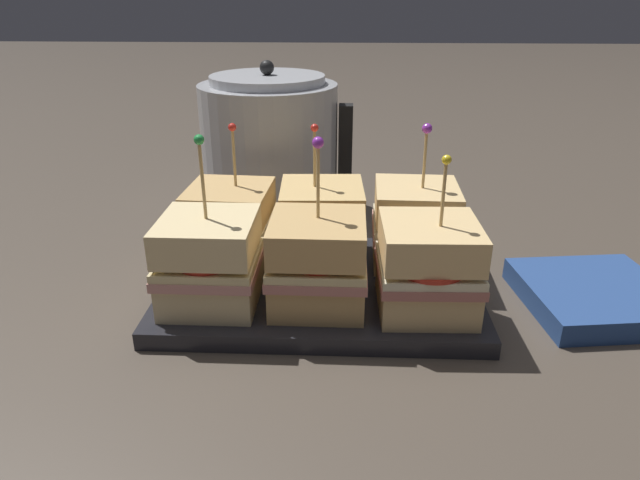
{
  "coord_description": "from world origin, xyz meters",
  "views": [
    {
      "loc": [
        0.02,
        -0.55,
        0.31
      ],
      "look_at": [
        0.0,
        0.0,
        0.07
      ],
      "focal_mm": 32.0,
      "sensor_mm": 36.0,
      "label": 1
    }
  ],
  "objects_px": {
    "kettle_steel": "(270,146)",
    "sandwich_front_left": "(210,262)",
    "serving_platter": "(320,287)",
    "napkin_stack": "(595,296)",
    "sandwich_back_right": "(415,224)",
    "sandwich_back_center": "(322,224)",
    "sandwich_front_center": "(316,262)",
    "sandwich_back_left": "(231,223)",
    "sandwich_front_right": "(428,267)"
  },
  "relations": [
    {
      "from": "sandwich_back_center",
      "to": "sandwich_front_center",
      "type": "bearing_deg",
      "value": -91.14
    },
    {
      "from": "sandwich_front_left",
      "to": "sandwich_front_center",
      "type": "distance_m",
      "value": 0.1
    },
    {
      "from": "sandwich_front_left",
      "to": "sandwich_front_right",
      "type": "xyz_separation_m",
      "value": [
        0.21,
        -0.0,
        -0.0
      ]
    },
    {
      "from": "sandwich_front_right",
      "to": "sandwich_front_left",
      "type": "bearing_deg",
      "value": 179.1
    },
    {
      "from": "sandwich_front_right",
      "to": "sandwich_back_left",
      "type": "bearing_deg",
      "value": 152.96
    },
    {
      "from": "sandwich_back_left",
      "to": "sandwich_back_center",
      "type": "height_order",
      "value": "sandwich_back_center"
    },
    {
      "from": "sandwich_back_center",
      "to": "napkin_stack",
      "type": "relative_size",
      "value": 0.99
    },
    {
      "from": "sandwich_front_right",
      "to": "sandwich_back_center",
      "type": "bearing_deg",
      "value": 135.59
    },
    {
      "from": "sandwich_back_right",
      "to": "sandwich_back_center",
      "type": "bearing_deg",
      "value": -177.86
    },
    {
      "from": "kettle_steel",
      "to": "sandwich_back_right",
      "type": "bearing_deg",
      "value": -47.85
    },
    {
      "from": "sandwich_back_center",
      "to": "sandwich_back_right",
      "type": "bearing_deg",
      "value": 2.14
    },
    {
      "from": "sandwich_front_left",
      "to": "sandwich_back_right",
      "type": "xyz_separation_m",
      "value": [
        0.21,
        0.1,
        0.0
      ]
    },
    {
      "from": "kettle_steel",
      "to": "sandwich_front_left",
      "type": "bearing_deg",
      "value": -93.98
    },
    {
      "from": "sandwich_front_left",
      "to": "serving_platter",
      "type": "bearing_deg",
      "value": 25.84
    },
    {
      "from": "sandwich_front_right",
      "to": "napkin_stack",
      "type": "xyz_separation_m",
      "value": [
        0.18,
        0.04,
        -0.05
      ]
    },
    {
      "from": "sandwich_front_right",
      "to": "sandwich_back_center",
      "type": "distance_m",
      "value": 0.15
    },
    {
      "from": "sandwich_front_center",
      "to": "sandwich_back_left",
      "type": "height_order",
      "value": "sandwich_front_center"
    },
    {
      "from": "serving_platter",
      "to": "sandwich_back_center",
      "type": "relative_size",
      "value": 2.11
    },
    {
      "from": "sandwich_front_center",
      "to": "sandwich_front_right",
      "type": "xyz_separation_m",
      "value": [
        0.11,
        -0.01,
        -0.0
      ]
    },
    {
      "from": "napkin_stack",
      "to": "sandwich_back_right",
      "type": "bearing_deg",
      "value": 160.48
    },
    {
      "from": "sandwich_back_center",
      "to": "kettle_steel",
      "type": "bearing_deg",
      "value": 111.5
    },
    {
      "from": "serving_platter",
      "to": "sandwich_back_left",
      "type": "xyz_separation_m",
      "value": [
        -0.1,
        0.05,
        0.05
      ]
    },
    {
      "from": "sandwich_back_right",
      "to": "kettle_steel",
      "type": "bearing_deg",
      "value": 132.15
    },
    {
      "from": "sandwich_back_center",
      "to": "kettle_steel",
      "type": "height_order",
      "value": "kettle_steel"
    },
    {
      "from": "sandwich_front_left",
      "to": "sandwich_front_center",
      "type": "height_order",
      "value": "sandwich_front_left"
    },
    {
      "from": "sandwich_back_right",
      "to": "napkin_stack",
      "type": "distance_m",
      "value": 0.2
    },
    {
      "from": "sandwich_front_center",
      "to": "napkin_stack",
      "type": "relative_size",
      "value": 1.05
    },
    {
      "from": "kettle_steel",
      "to": "serving_platter",
      "type": "bearing_deg",
      "value": -72.25
    },
    {
      "from": "serving_platter",
      "to": "napkin_stack",
      "type": "relative_size",
      "value": 2.09
    },
    {
      "from": "kettle_steel",
      "to": "sandwich_back_center",
      "type": "bearing_deg",
      "value": -68.5
    },
    {
      "from": "serving_platter",
      "to": "napkin_stack",
      "type": "distance_m",
      "value": 0.29
    },
    {
      "from": "sandwich_back_left",
      "to": "sandwich_back_center",
      "type": "distance_m",
      "value": 0.11
    },
    {
      "from": "sandwich_back_left",
      "to": "sandwich_back_right",
      "type": "height_order",
      "value": "sandwich_back_right"
    },
    {
      "from": "sandwich_front_left",
      "to": "sandwich_front_center",
      "type": "relative_size",
      "value": 1.02
    },
    {
      "from": "sandwich_back_right",
      "to": "sandwich_front_left",
      "type": "bearing_deg",
      "value": -153.71
    },
    {
      "from": "kettle_steel",
      "to": "sandwich_back_left",
      "type": "bearing_deg",
      "value": -95.73
    },
    {
      "from": "sandwich_back_right",
      "to": "kettle_steel",
      "type": "xyz_separation_m",
      "value": [
        -0.19,
        0.21,
        0.03
      ]
    },
    {
      "from": "sandwich_back_left",
      "to": "kettle_steel",
      "type": "relative_size",
      "value": 0.72
    },
    {
      "from": "sandwich_front_right",
      "to": "sandwich_back_left",
      "type": "distance_m",
      "value": 0.24
    },
    {
      "from": "sandwich_front_left",
      "to": "sandwich_front_right",
      "type": "height_order",
      "value": "sandwich_front_left"
    },
    {
      "from": "serving_platter",
      "to": "sandwich_back_right",
      "type": "height_order",
      "value": "sandwich_back_right"
    },
    {
      "from": "sandwich_front_center",
      "to": "kettle_steel",
      "type": "bearing_deg",
      "value": 104.77
    },
    {
      "from": "sandwich_front_left",
      "to": "sandwich_front_right",
      "type": "bearing_deg",
      "value": -0.9
    },
    {
      "from": "sandwich_back_left",
      "to": "sandwich_front_left",
      "type": "bearing_deg",
      "value": -90.46
    },
    {
      "from": "serving_platter",
      "to": "sandwich_front_center",
      "type": "xyz_separation_m",
      "value": [
        -0.0,
        -0.05,
        0.05
      ]
    },
    {
      "from": "sandwich_front_right",
      "to": "napkin_stack",
      "type": "relative_size",
      "value": 0.98
    },
    {
      "from": "napkin_stack",
      "to": "sandwich_back_center",
      "type": "bearing_deg",
      "value": 168.03
    },
    {
      "from": "sandwich_back_center",
      "to": "sandwich_front_left",
      "type": "bearing_deg",
      "value": -136.5
    },
    {
      "from": "sandwich_front_center",
      "to": "napkin_stack",
      "type": "distance_m",
      "value": 0.3
    },
    {
      "from": "sandwich_front_center",
      "to": "sandwich_back_right",
      "type": "relative_size",
      "value": 1.05
    }
  ]
}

